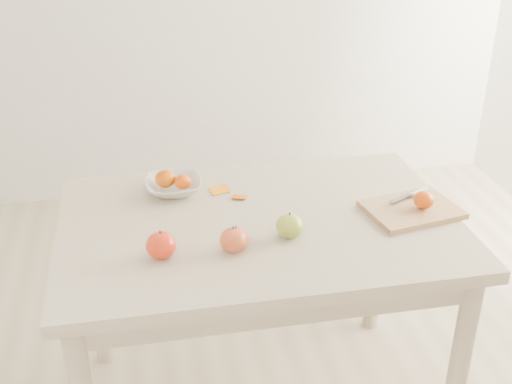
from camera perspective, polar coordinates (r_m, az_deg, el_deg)
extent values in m
cube|color=#C5AE95|center=(1.95, 0.28, -3.01)|extent=(1.20, 0.80, 0.04)
cylinder|color=#BCAA8E|center=(2.42, -14.11, -7.85)|extent=(0.06, 0.06, 0.71)
cylinder|color=#BCAA8E|center=(2.57, 10.71, -5.30)|extent=(0.06, 0.06, 0.71)
cylinder|color=#BCAA8E|center=(2.08, 17.50, -15.09)|extent=(0.06, 0.06, 0.71)
cube|color=tan|center=(2.04, 13.67, -1.53)|extent=(0.31, 0.25, 0.02)
ellipsoid|color=#E24607|center=(2.03, 14.67, -0.68)|extent=(0.06, 0.06, 0.05)
imported|color=silver|center=(2.11, -7.33, 0.55)|extent=(0.19, 0.19, 0.05)
ellipsoid|color=#CB5B07|center=(2.11, -8.06, 1.20)|extent=(0.07, 0.07, 0.06)
ellipsoid|color=#C74307|center=(2.09, -6.51, 0.91)|extent=(0.06, 0.06, 0.05)
cube|color=orange|center=(2.11, -3.27, 0.09)|extent=(0.07, 0.06, 0.01)
cube|color=#C55A0D|center=(2.07, -1.49, -0.50)|extent=(0.06, 0.05, 0.01)
cube|color=white|center=(2.12, 14.41, -0.04)|extent=(0.07, 0.05, 0.01)
cube|color=#3C4045|center=(2.06, 12.69, -0.56)|extent=(0.09, 0.06, 0.00)
ellipsoid|color=olive|center=(1.84, 3.00, -3.02)|extent=(0.08, 0.08, 0.07)
ellipsoid|color=#8C0301|center=(1.79, -1.77, -4.20)|extent=(0.07, 0.07, 0.07)
ellipsoid|color=#A50904|center=(1.77, -8.44, -4.71)|extent=(0.08, 0.08, 0.08)
ellipsoid|color=maroon|center=(1.78, -2.02, -4.29)|extent=(0.08, 0.08, 0.07)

